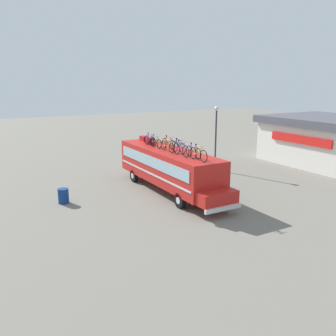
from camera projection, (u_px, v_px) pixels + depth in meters
ground_plane at (168, 190)px, 24.42m from camera, size 120.00×120.00×0.00m
bus at (169, 166)px, 23.88m from camera, size 11.18×2.57×2.84m
luggage_bag_1 at (144, 138)px, 27.26m from camera, size 0.75×0.36×0.36m
luggage_bag_2 at (150, 140)px, 26.61m from camera, size 0.61×0.51×0.35m
luggage_bag_3 at (149, 141)px, 25.79m from camera, size 0.65×0.36×0.45m
rooftop_bicycle_1 at (150, 141)px, 25.07m from camera, size 1.69×0.44×0.90m
rooftop_bicycle_2 at (155, 142)px, 24.40m from camera, size 1.70×0.44×0.87m
rooftop_bicycle_3 at (168, 143)px, 23.96m from camera, size 1.72×0.44×0.88m
rooftop_bicycle_4 at (167, 146)px, 22.95m from camera, size 1.73×0.44×0.86m
rooftop_bicycle_5 at (178, 147)px, 22.49m from camera, size 1.65×0.44×0.93m
rooftop_bicycle_6 at (181, 149)px, 21.59m from camera, size 1.79×0.44×0.96m
rooftop_bicycle_7 at (193, 152)px, 21.10m from camera, size 1.61×0.44×0.87m
rooftop_bicycle_8 at (198, 154)px, 20.22m from camera, size 1.74×0.44×0.94m
roadside_building at (332, 140)px, 31.96m from camera, size 11.05×8.95×4.19m
trash_bin at (63, 196)px, 21.73m from camera, size 0.64×0.64×0.91m
street_lamp at (216, 131)px, 29.34m from camera, size 0.35×0.35×5.31m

